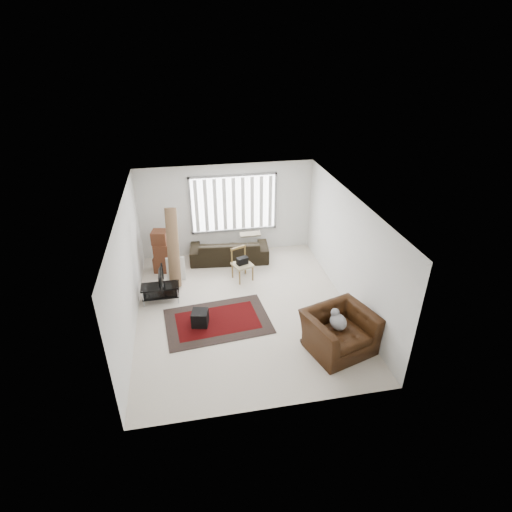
{
  "coord_description": "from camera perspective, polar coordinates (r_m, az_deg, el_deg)",
  "views": [
    {
      "loc": [
        -1.16,
        -7.74,
        5.73
      ],
      "look_at": [
        0.42,
        0.66,
        1.05
      ],
      "focal_mm": 28.0,
      "sensor_mm": 36.0,
      "label": 1
    }
  ],
  "objects": [
    {
      "name": "room",
      "position": [
        9.23,
        -2.19,
        3.22
      ],
      "size": [
        6.0,
        6.02,
        2.71
      ],
      "color": "beige",
      "rests_on": "ground"
    },
    {
      "name": "persian_rug",
      "position": [
        9.34,
        -5.51,
        -9.21
      ],
      "size": [
        2.48,
        1.78,
        0.02
      ],
      "color": "black",
      "rests_on": "ground"
    },
    {
      "name": "tv_stand",
      "position": [
        10.03,
        -13.5,
        -4.75
      ],
      "size": [
        0.91,
        0.41,
        0.46
      ],
      "color": "black",
      "rests_on": "ground"
    },
    {
      "name": "tv",
      "position": [
        9.85,
        -13.72,
        -3.1
      ],
      "size": [
        0.1,
        0.74,
        0.42
      ],
      "primitive_type": "imported",
      "rotation": [
        0.0,
        0.0,
        1.57
      ],
      "color": "black",
      "rests_on": "tv_stand"
    },
    {
      "name": "subwoofer",
      "position": [
        9.17,
        -8.0,
        -8.75
      ],
      "size": [
        0.42,
        0.42,
        0.35
      ],
      "primitive_type": "cube",
      "rotation": [
        0.0,
        0.0,
        -0.22
      ],
      "color": "black",
      "rests_on": "persian_rug"
    },
    {
      "name": "moving_boxes",
      "position": [
        11.24,
        -13.23,
        0.49
      ],
      "size": [
        0.57,
        0.54,
        1.2
      ],
      "color": "brown",
      "rests_on": "ground"
    },
    {
      "name": "white_flatpack",
      "position": [
        10.88,
        -11.39,
        -1.78
      ],
      "size": [
        0.5,
        0.22,
        0.62
      ],
      "primitive_type": "cube",
      "rotation": [
        -0.22,
        0.0,
        -0.03
      ],
      "color": "silver",
      "rests_on": "ground"
    },
    {
      "name": "rolled_rug",
      "position": [
        10.41,
        -11.76,
        1.16
      ],
      "size": [
        0.38,
        0.92,
        2.03
      ],
      "primitive_type": "cylinder",
      "rotation": [
        -0.3,
        0.0,
        -0.09
      ],
      "color": "brown",
      "rests_on": "ground"
    },
    {
      "name": "sofa",
      "position": [
        11.54,
        -3.85,
        1.31
      ],
      "size": [
        2.33,
        1.19,
        0.86
      ],
      "primitive_type": "imported",
      "rotation": [
        0.0,
        0.0,
        3.04
      ],
      "color": "black",
      "rests_on": "ground"
    },
    {
      "name": "side_chair",
      "position": [
        10.58,
        -2.02,
        -1.0
      ],
      "size": [
        0.61,
        0.61,
        0.88
      ],
      "rotation": [
        0.0,
        0.0,
        0.36
      ],
      "color": "tan",
      "rests_on": "ground"
    },
    {
      "name": "armchair",
      "position": [
        8.47,
        11.82,
        -10.17
      ],
      "size": [
        1.61,
        1.5,
        0.98
      ],
      "rotation": [
        0.0,
        0.0,
        0.3
      ],
      "color": "#321A0A",
      "rests_on": "ground"
    }
  ]
}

